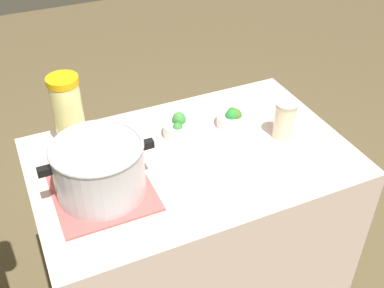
{
  "coord_description": "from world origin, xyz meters",
  "views": [
    {
      "loc": [
        0.52,
        1.15,
        1.9
      ],
      "look_at": [
        0.0,
        0.0,
        0.95
      ],
      "focal_mm": 44.35,
      "sensor_mm": 36.0,
      "label": 1
    }
  ],
  "objects_px": {
    "cooking_pot": "(99,168)",
    "broccoli_bowl_front": "(181,128)",
    "lemonade_pitcher": "(69,114)",
    "broccoli_bowl_center": "(234,119)",
    "mason_jar": "(285,120)"
  },
  "relations": [
    {
      "from": "broccoli_bowl_center",
      "to": "mason_jar",
      "type": "bearing_deg",
      "value": 133.2
    },
    {
      "from": "mason_jar",
      "to": "broccoli_bowl_center",
      "type": "xyz_separation_m",
      "value": [
        0.13,
        -0.13,
        -0.04
      ]
    },
    {
      "from": "cooking_pot",
      "to": "mason_jar",
      "type": "xyz_separation_m",
      "value": [
        -0.67,
        -0.02,
        -0.03
      ]
    },
    {
      "from": "cooking_pot",
      "to": "broccoli_bowl_front",
      "type": "bearing_deg",
      "value": -152.48
    },
    {
      "from": "mason_jar",
      "to": "broccoli_bowl_front",
      "type": "relative_size",
      "value": 1.07
    },
    {
      "from": "cooking_pot",
      "to": "broccoli_bowl_front",
      "type": "xyz_separation_m",
      "value": [
        -0.34,
        -0.18,
        -0.07
      ]
    },
    {
      "from": "cooking_pot",
      "to": "broccoli_bowl_center",
      "type": "xyz_separation_m",
      "value": [
        -0.54,
        -0.15,
        -0.07
      ]
    },
    {
      "from": "broccoli_bowl_front",
      "to": "broccoli_bowl_center",
      "type": "xyz_separation_m",
      "value": [
        -0.2,
        0.02,
        -0.0
      ]
    },
    {
      "from": "lemonade_pitcher",
      "to": "mason_jar",
      "type": "height_order",
      "value": "lemonade_pitcher"
    },
    {
      "from": "lemonade_pitcher",
      "to": "broccoli_bowl_center",
      "type": "bearing_deg",
      "value": 169.6
    },
    {
      "from": "broccoli_bowl_front",
      "to": "broccoli_bowl_center",
      "type": "relative_size",
      "value": 0.97
    },
    {
      "from": "mason_jar",
      "to": "broccoli_bowl_front",
      "type": "height_order",
      "value": "mason_jar"
    },
    {
      "from": "cooking_pot",
      "to": "broccoli_bowl_center",
      "type": "distance_m",
      "value": 0.57
    },
    {
      "from": "broccoli_bowl_front",
      "to": "broccoli_bowl_center",
      "type": "distance_m",
      "value": 0.21
    },
    {
      "from": "lemonade_pitcher",
      "to": "broccoli_bowl_center",
      "type": "relative_size",
      "value": 2.04
    }
  ]
}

